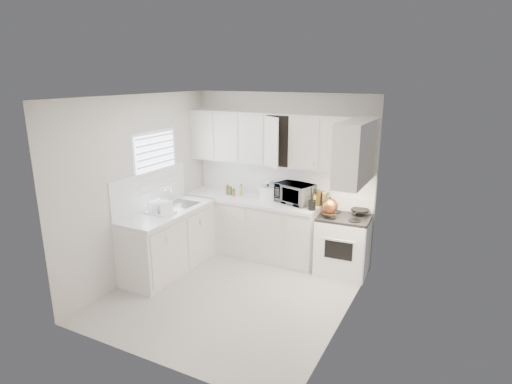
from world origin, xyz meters
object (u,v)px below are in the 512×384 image
Objects in this scene: stove at (343,237)px; utensil_crock at (312,198)px; tea_kettle at (330,205)px; microwave at (295,191)px; rice_cooker at (268,192)px; dish_rack at (160,206)px.

utensil_crock reaches higher than stove.
stove is at bearing 60.21° from tea_kettle.
rice_cooker is at bearing -156.53° from microwave.
tea_kettle is 1.10× the size of rice_cooker.
utensil_crock reaches higher than dish_rack.
dish_rack is at bearing -149.05° from utensil_crock.
utensil_crock reaches higher than tea_kettle.
dish_rack is at bearing -155.41° from stove.
dish_rack reaches higher than stove.
microwave is at bearing -1.57° from rice_cooker.
stove is at bearing 30.19° from dish_rack.
microwave is at bearing 177.18° from tea_kettle.
microwave reaches higher than utensil_crock.
tea_kettle is 2.41m from dish_rack.
stove is 1.36m from rice_cooker.
microwave reaches higher than tea_kettle.
rice_cooker is (-0.44, -0.05, -0.06)m from microwave.
rice_cooker is (-1.25, 0.04, 0.52)m from stove.
stove is 1.00m from microwave.
utensil_crock is at bearing -167.37° from tea_kettle.
tea_kettle is at bearing 28.88° from dish_rack.
utensil_crock is (0.80, -0.17, 0.05)m from rice_cooker.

